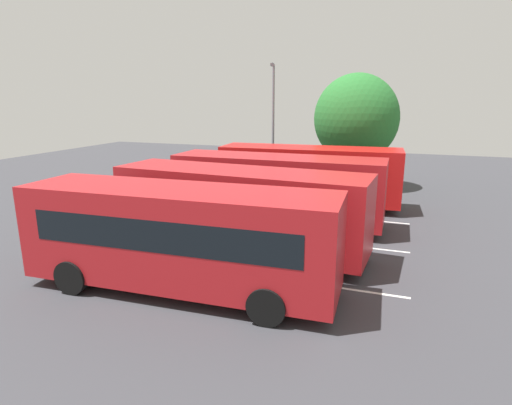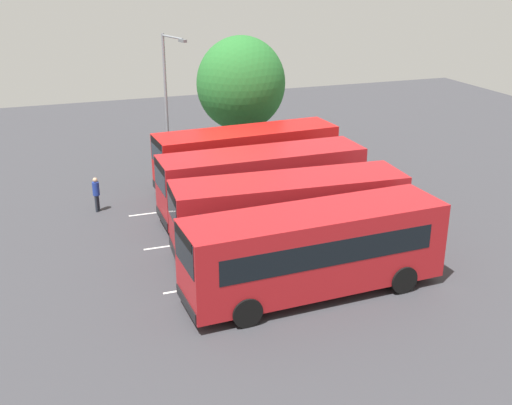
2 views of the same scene
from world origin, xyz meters
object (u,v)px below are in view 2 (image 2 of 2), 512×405
at_px(bus_far_left, 246,157).
at_px(bus_far_right, 314,249).
at_px(bus_center_right, 288,212).
at_px(street_lamp, 168,96).
at_px(bus_center_left, 261,181).
at_px(pedestrian, 96,192).
at_px(depot_tree, 241,84).

xyz_separation_m(bus_far_left, bus_far_right, (1.35, 11.28, 0.00)).
height_order(bus_far_left, bus_center_right, same).
height_order(bus_center_right, bus_far_right, same).
height_order(bus_far_right, street_lamp, street_lamp).
xyz_separation_m(bus_center_left, bus_far_right, (0.76, 7.37, 0.00)).
height_order(pedestrian, street_lamp, street_lamp).
distance_m(bus_center_left, depot_tree, 10.28).
height_order(bus_far_right, pedestrian, bus_far_right).
distance_m(bus_center_right, bus_far_right, 3.54).
bearing_deg(bus_center_right, bus_far_right, 85.74).
bearing_deg(bus_center_right, depot_tree, -96.90).
xyz_separation_m(bus_center_left, depot_tree, (-2.26, -9.67, 2.65)).
xyz_separation_m(bus_center_left, pedestrian, (7.07, -3.25, -0.74)).
height_order(bus_far_left, bus_far_right, same).
relative_size(bus_far_right, pedestrian, 5.62).
bearing_deg(bus_far_right, bus_far_left, -99.17).
distance_m(bus_far_left, pedestrian, 7.73).
xyz_separation_m(bus_center_left, bus_center_right, (0.27, 3.86, 0.00)).
bearing_deg(bus_center_right, pedestrian, -42.53).
bearing_deg(bus_center_right, bus_center_left, -90.29).
height_order(bus_center_left, street_lamp, street_lamp).
bearing_deg(depot_tree, pedestrian, 34.51).
bearing_deg(bus_far_left, street_lamp, -52.67).
height_order(bus_far_left, street_lamp, street_lamp).
relative_size(bus_center_left, bus_far_right, 0.99).
xyz_separation_m(bus_far_right, depot_tree, (-3.03, -17.04, 2.65)).
distance_m(bus_far_left, bus_center_left, 3.95).
xyz_separation_m(bus_far_left, bus_center_left, (0.59, 3.91, 0.00)).
height_order(bus_far_left, bus_center_left, same).
relative_size(bus_center_left, street_lamp, 1.23).
bearing_deg(depot_tree, bus_center_right, 79.39).
relative_size(bus_center_left, depot_tree, 1.31).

